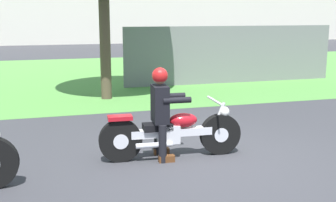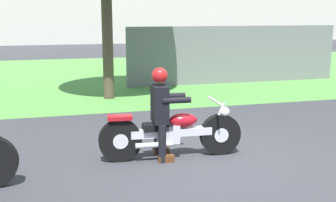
% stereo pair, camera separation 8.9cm
% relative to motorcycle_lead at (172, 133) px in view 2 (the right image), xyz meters
% --- Properties ---
extents(ground, '(120.00, 120.00, 0.00)m').
position_rel_motorcycle_lead_xyz_m(ground, '(0.44, -0.41, -0.39)').
color(ground, '#38383D').
extents(grass_verge, '(60.00, 12.00, 0.01)m').
position_rel_motorcycle_lead_xyz_m(grass_verge, '(0.44, 9.23, -0.39)').
color(grass_verge, '#549342').
rests_on(grass_verge, ground).
extents(motorcycle_lead, '(2.22, 0.66, 0.88)m').
position_rel_motorcycle_lead_xyz_m(motorcycle_lead, '(0.00, 0.00, 0.00)').
color(motorcycle_lead, black).
rests_on(motorcycle_lead, ground).
extents(rider_lead, '(0.56, 0.48, 1.40)m').
position_rel_motorcycle_lead_xyz_m(rider_lead, '(-0.17, 0.01, 0.43)').
color(rider_lead, black).
rests_on(rider_lead, ground).
extents(fence_segment, '(7.00, 0.06, 1.80)m').
position_rel_motorcycle_lead_xyz_m(fence_segment, '(3.90, 6.39, 0.51)').
color(fence_segment, slate).
rests_on(fence_segment, ground).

